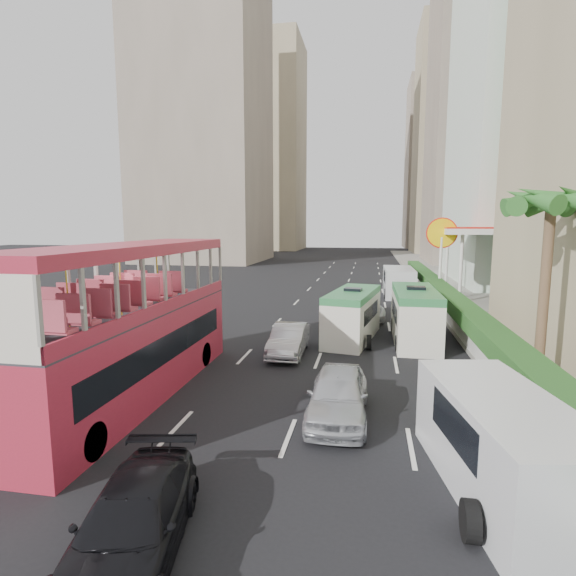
% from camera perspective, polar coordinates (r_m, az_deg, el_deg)
% --- Properties ---
extents(ground_plane, '(200.00, 200.00, 0.00)m').
position_cam_1_polar(ground_plane, '(14.46, 3.12, -15.06)').
color(ground_plane, black).
rests_on(ground_plane, ground).
extents(double_decker_bus, '(2.50, 11.00, 5.06)m').
position_cam_1_polar(double_decker_bus, '(15.57, -19.34, -4.05)').
color(double_decker_bus, '#B3243A').
rests_on(double_decker_bus, ground).
extents(car_silver_lane_a, '(1.42, 4.00, 1.31)m').
position_cam_1_polar(car_silver_lane_a, '(20.07, 0.12, -8.37)').
color(car_silver_lane_a, silver).
rests_on(car_silver_lane_a, ground).
extents(car_silver_lane_b, '(1.74, 4.27, 1.45)m').
position_cam_1_polar(car_silver_lane_b, '(13.91, 6.32, -16.07)').
color(car_silver_lane_b, silver).
rests_on(car_silver_lane_b, ground).
extents(car_black, '(2.52, 4.51, 1.23)m').
position_cam_1_polar(car_black, '(9.42, -18.95, -29.42)').
color(car_black, black).
rests_on(car_black, ground).
extents(van_asset, '(3.39, 5.71, 1.49)m').
position_cam_1_polar(van_asset, '(27.97, 8.93, -3.75)').
color(van_asset, silver).
rests_on(van_asset, ground).
extents(minibus_near, '(2.77, 5.74, 2.44)m').
position_cam_1_polar(minibus_near, '(22.54, 8.20, -3.43)').
color(minibus_near, silver).
rests_on(minibus_near, ground).
extents(minibus_far, '(1.96, 5.82, 2.58)m').
position_cam_1_polar(minibus_far, '(22.70, 15.81, -3.40)').
color(minibus_far, silver).
rests_on(minibus_far, ground).
extents(panel_van_near, '(3.01, 5.57, 2.11)m').
position_cam_1_polar(panel_van_near, '(11.00, 25.55, -17.58)').
color(panel_van_near, silver).
rests_on(panel_van_near, ground).
extents(panel_van_far, '(2.31, 5.61, 2.23)m').
position_cam_1_polar(panel_van_far, '(37.10, 13.86, 0.75)').
color(panel_van_far, silver).
rests_on(panel_van_far, ground).
extents(sidewalk, '(6.00, 120.00, 0.18)m').
position_cam_1_polar(sidewalk, '(39.30, 21.01, -0.66)').
color(sidewalk, '#99968C').
rests_on(sidewalk, ground).
extents(kerb_wall, '(0.30, 44.00, 1.00)m').
position_cam_1_polar(kerb_wall, '(28.03, 19.54, -2.68)').
color(kerb_wall, silver).
rests_on(kerb_wall, sidewalk).
extents(hedge, '(1.10, 44.00, 0.70)m').
position_cam_1_polar(hedge, '(27.89, 19.63, -0.97)').
color(hedge, '#2D6626').
rests_on(hedge, kerb_wall).
extents(palm_tree, '(0.36, 0.36, 6.40)m').
position_cam_1_polar(palm_tree, '(18.42, 29.79, -0.17)').
color(palm_tree, brown).
rests_on(palm_tree, sidewalk).
extents(shell_station, '(6.50, 8.00, 5.50)m').
position_cam_1_polar(shell_station, '(37.27, 23.29, 2.89)').
color(shell_station, silver).
rests_on(shell_station, ground).
extents(tower_mid, '(16.00, 16.00, 50.00)m').
position_cam_1_polar(tower_mid, '(75.57, 24.35, 22.17)').
color(tower_mid, gray).
rests_on(tower_mid, ground).
extents(tower_far_a, '(14.00, 14.00, 44.00)m').
position_cam_1_polar(tower_far_a, '(97.81, 20.14, 17.17)').
color(tower_far_a, tan).
rests_on(tower_far_a, ground).
extents(tower_far_b, '(14.00, 14.00, 40.00)m').
position_cam_1_polar(tower_far_b, '(119.07, 18.26, 14.55)').
color(tower_far_b, gray).
rests_on(tower_far_b, ground).
extents(tower_left_a, '(18.00, 18.00, 52.00)m').
position_cam_1_polar(tower_left_a, '(75.64, -10.80, 23.49)').
color(tower_left_a, gray).
rests_on(tower_left_a, ground).
extents(tower_left_b, '(16.00, 16.00, 46.00)m').
position_cam_1_polar(tower_left_b, '(107.28, -2.67, 17.32)').
color(tower_left_b, tan).
rests_on(tower_left_b, ground).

